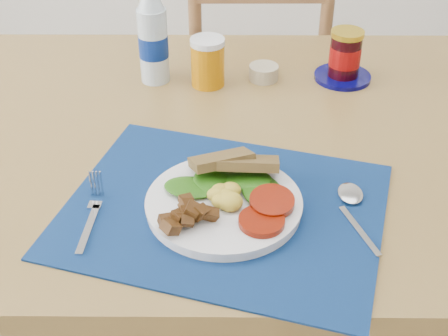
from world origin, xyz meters
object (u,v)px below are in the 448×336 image
at_px(water_bottle, 153,39).
at_px(jam_on_saucer, 345,58).
at_px(chair_far, 256,76).
at_px(juice_glass, 208,63).
at_px(breakfast_plate, 221,201).

relative_size(water_bottle, jam_on_saucer, 1.74).
height_order(chair_far, water_bottle, chair_far).
bearing_deg(water_bottle, juice_glass, -9.41).
relative_size(water_bottle, juice_glass, 2.18).
bearing_deg(water_bottle, jam_on_saucer, 1.21).
xyz_separation_m(chair_far, jam_on_saucer, (0.17, -0.41, 0.25)).
bearing_deg(juice_glass, chair_far, 73.94).
height_order(breakfast_plate, juice_glass, juice_glass).
bearing_deg(juice_glass, water_bottle, 170.59).
bearing_deg(chair_far, jam_on_saucer, 111.57).
relative_size(chair_far, water_bottle, 5.01).
bearing_deg(breakfast_plate, water_bottle, 96.74).
bearing_deg(jam_on_saucer, juice_glass, -174.63).
relative_size(chair_far, jam_on_saucer, 8.73).
height_order(breakfast_plate, water_bottle, water_bottle).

